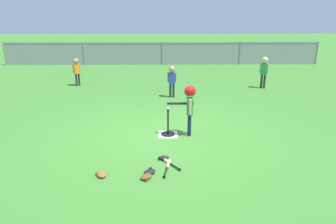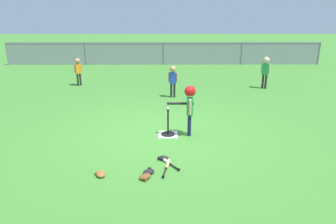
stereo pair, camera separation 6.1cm
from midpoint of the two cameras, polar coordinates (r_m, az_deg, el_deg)
name	(u,v)px [view 1 (the left image)]	position (r m, az deg, el deg)	size (l,w,h in m)	color
ground_plane	(161,134)	(7.19, -1.45, -4.10)	(60.00, 60.00, 0.00)	#3D7A2D
home_plate	(168,134)	(7.17, -0.24, -4.14)	(0.44, 0.44, 0.01)	white
batting_tee	(168,131)	(7.13, -0.24, -3.50)	(0.32, 0.32, 0.60)	black
baseball_on_tee	(168,108)	(6.95, -0.25, 0.71)	(0.07, 0.07, 0.07)	white
batter_child	(190,100)	(6.90, 3.73, 2.17)	(0.64, 0.33, 1.16)	#191E4C
fielder_deep_right	(77,68)	(12.08, -16.60, 7.73)	(0.26, 0.22, 1.03)	#262626
fielder_deep_center	(172,77)	(10.01, 0.56, 6.40)	(0.31, 0.20, 1.03)	#262626
fielder_deep_left	(264,68)	(11.71, 17.13, 7.71)	(0.28, 0.25, 1.14)	#262626
spare_bat_silver	(168,162)	(5.89, -0.32, -9.14)	(0.37, 0.50, 0.06)	silver
spare_bat_wood	(168,166)	(5.76, -0.35, -9.85)	(0.17, 0.64, 0.06)	#DBB266
glove_by_plate	(146,177)	(5.42, -4.37, -11.80)	(0.27, 0.27, 0.07)	brown
glove_near_bats	(101,174)	(5.60, -12.45, -11.13)	(0.23, 0.26, 0.07)	brown
glove_tossed_aside	(150,172)	(5.56, -3.72, -10.91)	(0.27, 0.26, 0.07)	black
glove_outfield_drop	(165,158)	(6.01, -0.92, -8.49)	(0.27, 0.27, 0.07)	black
outfield_fence	(162,53)	(16.14, -1.23, 10.85)	(16.06, 0.06, 1.15)	slate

